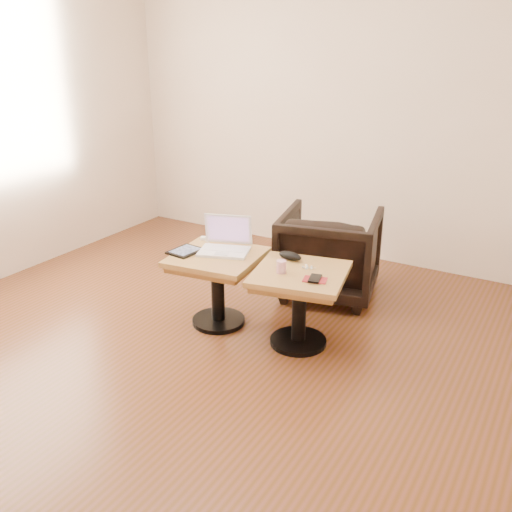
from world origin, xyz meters
The scene contains 11 objects.
room_shell centered at (0.00, 0.00, 1.35)m, with size 4.52×4.52×2.71m.
side_table_left centered at (-0.26, 0.50, 0.39)m, with size 0.63×0.63×0.51m.
side_table_right centered at (0.36, 0.53, 0.39)m, with size 0.67×0.67×0.51m.
laptop centered at (-0.25, 0.59, 0.56)m, with size 0.40×0.37×0.24m.
tablet centered at (-0.47, 0.43, 0.52)m, with size 0.19×0.23×0.02m.
charging_adapter centered at (-0.51, 0.70, 0.53)m, with size 0.04×0.04×0.02m, color white.
glasses_case centered at (0.21, 0.67, 0.54)m, with size 0.17×0.08×0.05m, color black.
striped_cup centered at (0.26, 0.45, 0.55)m, with size 0.06×0.06×0.08m, color #DA4F83.
earbuds_tangle centered at (0.38, 0.59, 0.52)m, with size 0.08×0.06×0.02m.
phone_on_sleeve centered at (0.50, 0.45, 0.52)m, with size 0.16×0.14×0.02m.
armchair centered at (0.20, 1.35, 0.33)m, with size 0.71×0.73×0.67m, color black.
Camera 1 is at (1.79, -2.45, 1.90)m, focal length 40.00 mm.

